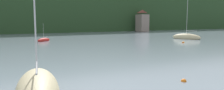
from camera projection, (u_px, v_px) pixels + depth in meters
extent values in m
cube|color=#264223|center=(26.00, 11.00, 112.70)|extent=(352.00, 63.34, 20.57)
ellipsoid|color=#2D4C28|center=(93.00, 18.00, 147.77)|extent=(246.40, 44.34, 48.87)
cube|color=gray|center=(142.00, 23.00, 103.27)|extent=(4.47, 5.25, 8.13)
pyramid|color=brown|center=(142.00, 11.00, 102.66)|extent=(4.70, 5.51, 1.57)
ellipsoid|color=red|center=(44.00, 40.00, 53.03)|extent=(4.08, 3.72, 1.11)
cylinder|color=#B7B7BC|center=(43.00, 31.00, 52.79)|extent=(0.05, 0.05, 3.87)
cylinder|color=#ADADB2|center=(45.00, 37.00, 53.55)|extent=(1.04, 0.88, 0.04)
ellipsoid|color=#CCBC8E|center=(186.00, 37.00, 59.21)|extent=(5.12, 8.19, 2.13)
cylinder|color=#B7B7BC|center=(187.00, 17.00, 58.57)|extent=(0.09, 0.09, 10.29)
cylinder|color=#ADADB2|center=(192.00, 31.00, 58.07)|extent=(1.12, 2.70, 0.08)
cylinder|color=#ADADB2|center=(37.00, 67.00, 11.82)|extent=(0.60, 3.42, 0.09)
sphere|color=orange|center=(183.00, 43.00, 48.84)|extent=(0.60, 0.60, 0.60)
sphere|color=orange|center=(184.00, 81.00, 17.63)|extent=(0.45, 0.45, 0.45)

